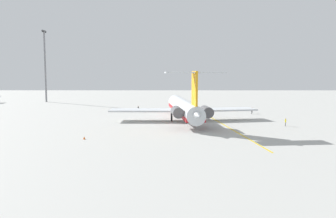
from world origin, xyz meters
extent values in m
plane|color=#ADADA8|center=(0.00, 0.00, 0.00)|extent=(306.94, 306.94, 0.00)
cylinder|color=silver|center=(-2.14, 4.28, 3.35)|extent=(37.89, 7.68, 4.02)
cone|color=silver|center=(16.61, 6.12, 3.35)|extent=(4.54, 4.25, 3.86)
cone|color=silver|center=(-20.88, 2.44, 3.71)|extent=(6.17, 3.97, 3.42)
cube|color=#B2191E|center=(-2.14, 4.28, 2.44)|extent=(37.06, 7.68, 0.88)
cube|color=silver|center=(-2.32, 14.70, 2.65)|extent=(6.39, 16.79, 0.40)
cube|color=silver|center=(-0.29, -5.97, 2.65)|extent=(9.52, 17.67, 0.40)
cylinder|color=#515156|center=(-15.37, 6.23, 3.65)|extent=(5.23, 2.81, 2.33)
cube|color=silver|center=(-15.30, 5.53, 3.65)|extent=(3.12, 1.57, 0.48)
cylinder|color=#515156|center=(-14.73, -0.20, 3.65)|extent=(5.23, 2.81, 2.33)
cube|color=silver|center=(-14.80, 0.49, 3.65)|extent=(3.12, 1.57, 0.48)
cube|color=orange|center=(-18.38, 2.69, 8.92)|extent=(5.46, 0.93, 7.12)
cube|color=silver|center=(-19.12, 5.85, 12.19)|extent=(4.32, 6.20, 0.28)
cube|color=silver|center=(-18.49, -0.56, 12.19)|extent=(4.32, 6.20, 0.28)
cylinder|color=black|center=(9.32, 5.41, 1.52)|extent=(0.44, 0.44, 3.05)
cylinder|color=black|center=(-3.70, 7.36, 1.52)|extent=(0.44, 0.44, 3.05)
cylinder|color=black|center=(-3.07, 0.96, 1.52)|extent=(0.44, 0.44, 3.05)
cylinder|color=black|center=(14.32, -17.15, 0.41)|extent=(0.10, 0.10, 0.83)
cylinder|color=black|center=(14.18, -17.12, 0.41)|extent=(0.10, 0.10, 0.83)
cylinder|color=yellow|center=(14.25, -17.13, 1.16)|extent=(0.28, 0.28, 0.66)
sphere|color=tan|center=(14.25, -17.13, 1.61)|extent=(0.26, 0.26, 0.26)
cylinder|color=yellow|center=(14.43, -17.16, 1.19)|extent=(0.08, 0.08, 0.56)
cylinder|color=yellow|center=(14.07, -17.10, 1.19)|extent=(0.08, 0.08, 0.56)
cylinder|color=black|center=(-11.62, -18.65, 0.43)|extent=(0.11, 0.11, 0.86)
cylinder|color=black|center=(-11.76, -18.59, 0.43)|extent=(0.11, 0.11, 0.86)
cylinder|color=yellow|center=(-11.69, -18.62, 1.20)|extent=(0.29, 0.29, 0.68)
sphere|color=#DBB28E|center=(-11.69, -18.62, 1.68)|extent=(0.27, 0.27, 0.27)
cylinder|color=yellow|center=(-11.51, -18.69, 1.24)|extent=(0.08, 0.08, 0.58)
cylinder|color=yellow|center=(-11.87, -18.54, 1.24)|extent=(0.08, 0.08, 0.58)
cylinder|color=black|center=(11.56, -16.32, 0.44)|extent=(0.11, 0.11, 0.87)
cylinder|color=black|center=(11.41, -16.28, 0.44)|extent=(0.11, 0.11, 0.87)
cylinder|color=#262628|center=(11.49, -16.30, 1.22)|extent=(0.29, 0.29, 0.69)
sphere|color=tan|center=(11.49, -16.30, 1.70)|extent=(0.27, 0.27, 0.27)
cylinder|color=#262628|center=(11.67, -16.36, 1.25)|extent=(0.08, 0.08, 0.59)
cylinder|color=#262628|center=(11.30, -16.24, 1.25)|extent=(0.08, 0.08, 0.59)
cylinder|color=black|center=(18.51, 17.81, 0.42)|extent=(0.10, 0.10, 0.85)
cylinder|color=black|center=(18.61, 17.70, 0.42)|extent=(0.10, 0.10, 0.85)
cylinder|color=#262628|center=(18.56, 17.75, 1.18)|extent=(0.28, 0.28, 0.67)
sphere|color=#DBB28E|center=(18.56, 17.75, 1.65)|extent=(0.26, 0.26, 0.26)
cylinder|color=#262628|center=(18.43, 17.89, 1.21)|extent=(0.08, 0.08, 0.57)
cylinder|color=#262628|center=(18.69, 17.62, 1.21)|extent=(0.08, 0.08, 0.57)
cone|color=#EA590F|center=(-27.90, 23.51, 0.28)|extent=(0.40, 0.40, 0.55)
cone|color=#EA590F|center=(22.46, -12.07, 0.28)|extent=(0.40, 0.40, 0.55)
cone|color=#EA590F|center=(19.47, -12.79, 0.28)|extent=(0.40, 0.40, 0.55)
cube|color=gold|center=(-2.14, -4.09, 0.00)|extent=(73.35, 7.87, 0.01)
cylinder|color=slate|center=(55.12, 59.63, 14.37)|extent=(0.70, 0.70, 28.74)
cube|color=#424244|center=(55.12, 59.63, 29.24)|extent=(4.00, 0.60, 0.60)
cube|color=#2D2D30|center=(53.62, 59.63, 28.89)|extent=(0.70, 0.50, 0.44)
cube|color=#2D2D30|center=(56.62, 59.63, 28.89)|extent=(0.70, 0.50, 0.44)
camera|label=1|loc=(-90.99, 7.83, 12.10)|focal=37.46mm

